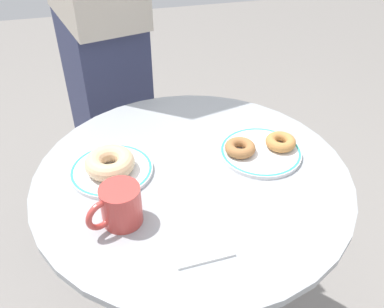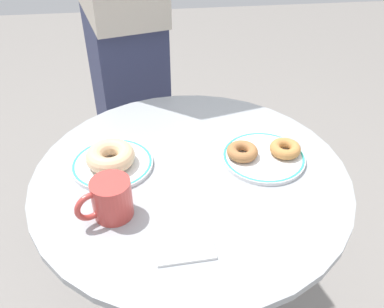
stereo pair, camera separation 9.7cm
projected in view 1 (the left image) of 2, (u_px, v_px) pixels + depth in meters
The scene contains 9 objects.
cafe_table at pixel (192, 247), 1.12m from camera, with size 0.73×0.73×0.77m.
plate_left at pixel (112, 170), 0.96m from camera, with size 0.19×0.19×0.01m.
plate_right at pixel (261, 152), 1.02m from camera, with size 0.20×0.20×0.01m.
donut_glazed at pixel (110, 163), 0.95m from camera, with size 0.11×0.11×0.04m, color #E0B789.
donut_old_fashioned at pixel (281, 142), 1.02m from camera, with size 0.07×0.07×0.02m, color #BC7F42.
donut_cinnamon at pixel (240, 148), 1.00m from camera, with size 0.07×0.07×0.02m, color #A36B3D.
paper_napkin at pixel (197, 236), 0.81m from camera, with size 0.11×0.13×0.01m, color white.
coffee_mug at pixel (120, 206), 0.82m from camera, with size 0.11×0.09×0.09m.
person_figure at pixel (101, 48), 1.39m from camera, with size 0.31×0.44×1.69m.
Camera 1 is at (-0.18, -0.72, 1.39)m, focal length 38.93 mm.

